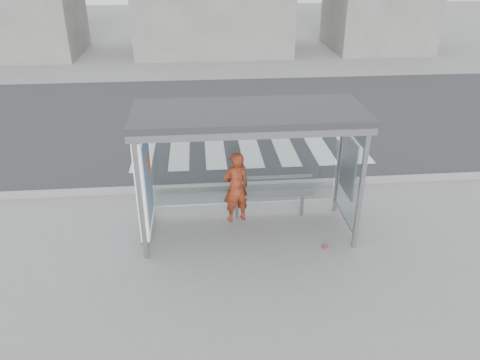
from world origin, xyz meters
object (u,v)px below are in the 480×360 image
bench (270,194)px  person (236,187)px  soda_can (325,246)px  bus_shelter (229,142)px

bench → person: bearing=-174.1°
person → soda_can: person is taller
person → bus_shelter: bearing=53.4°
bench → soda_can: 1.65m
bus_shelter → person: (0.17, 0.45, -1.20)m
person → bench: (0.73, 0.07, -0.23)m
person → soda_can: 2.16m
bench → soda_can: bench is taller
bus_shelter → bench: bus_shelter is taller
bus_shelter → bench: (0.89, 0.52, -1.43)m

